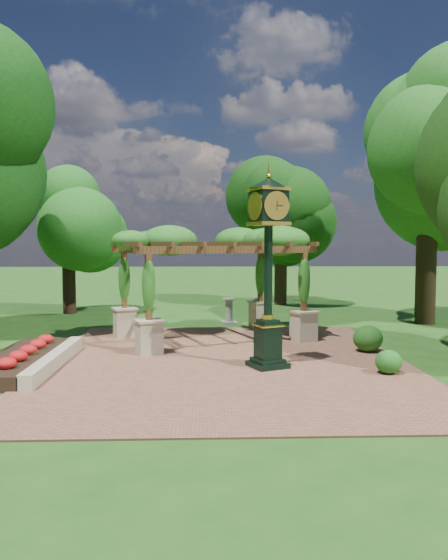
{
  "coord_description": "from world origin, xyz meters",
  "views": [
    {
      "loc": [
        -0.59,
        -14.05,
        3.36
      ],
      "look_at": [
        0.0,
        2.5,
        2.2
      ],
      "focal_mm": 35.0,
      "sensor_mm": 36.0,
      "label": 1
    }
  ],
  "objects": [
    {
      "name": "pergola",
      "position": [
        -0.33,
        4.54,
        3.2
      ],
      "size": [
        7.16,
        5.82,
        3.9
      ],
      "rotation": [
        0.0,
        0.0,
        0.37
      ],
      "color": "#BDAF8C",
      "rests_on": "brick_plaza"
    },
    {
      "name": "tree_north",
      "position": [
        3.49,
        14.99,
        4.74
      ],
      "size": [
        3.98,
        3.98,
        6.92
      ],
      "color": "#342515",
      "rests_on": "ground"
    },
    {
      "name": "shrub_front",
      "position": [
        4.05,
        -0.64,
        0.34
      ],
      "size": [
        0.78,
        0.78,
        0.6
      ],
      "primitive_type": "ellipsoid",
      "rotation": [
        0.0,
        0.0,
        0.19
      ],
      "color": "#1E5D1A",
      "rests_on": "brick_plaza"
    },
    {
      "name": "shrub_back",
      "position": [
        3.18,
        6.2,
        0.37
      ],
      "size": [
        0.82,
        0.82,
        0.67
      ],
      "primitive_type": "ellipsoid",
      "rotation": [
        0.0,
        0.0,
        -0.11
      ],
      "color": "#2B5819",
      "rests_on": "brick_plaza"
    },
    {
      "name": "tree_east_far",
      "position": [
        8.5,
        7.98,
        7.19
      ],
      "size": [
        5.55,
        5.55,
        10.46
      ],
      "color": "black",
      "rests_on": "ground"
    },
    {
      "name": "ground",
      "position": [
        0.0,
        0.0,
        0.0
      ],
      "size": [
        120.0,
        120.0,
        0.0
      ],
      "primitive_type": "plane",
      "color": "#1E4714",
      "rests_on": "ground"
    },
    {
      "name": "border_wall",
      "position": [
        -4.6,
        0.5,
        0.2
      ],
      "size": [
        0.35,
        5.0,
        0.4
      ],
      "primitive_type": "cube",
      "color": "#C6B793",
      "rests_on": "ground"
    },
    {
      "name": "flower_bed",
      "position": [
        -5.5,
        0.5,
        0.18
      ],
      "size": [
        1.5,
        5.0,
        0.36
      ],
      "primitive_type": "cube",
      "color": "red",
      "rests_on": "ground"
    },
    {
      "name": "shrub_mid",
      "position": [
        4.35,
        2.12,
        0.44
      ],
      "size": [
        1.09,
        1.09,
        0.8
      ],
      "primitive_type": "ellipsoid",
      "rotation": [
        0.0,
        0.0,
        -0.25
      ],
      "color": "#1D4D15",
      "rests_on": "brick_plaza"
    },
    {
      "name": "brick_plaza",
      "position": [
        0.0,
        1.0,
        0.02
      ],
      "size": [
        10.0,
        12.0,
        0.04
      ],
      "primitive_type": "cube",
      "color": "brown",
      "rests_on": "ground"
    },
    {
      "name": "pedestal_clock",
      "position": [
        1.08,
        0.2,
        3.05
      ],
      "size": [
        1.32,
        1.32,
        5.1
      ],
      "rotation": [
        0.0,
        0.0,
        0.41
      ],
      "color": "black",
      "rests_on": "brick_plaza"
    },
    {
      "name": "sundial",
      "position": [
        0.4,
        8.12,
        0.46
      ],
      "size": [
        0.69,
        0.69,
        1.06
      ],
      "rotation": [
        0.0,
        0.0,
        0.2
      ],
      "color": "gray",
      "rests_on": "ground"
    },
    {
      "name": "tree_west_far",
      "position": [
        -6.94,
        11.65,
        4.47
      ],
      "size": [
        3.69,
        3.69,
        6.52
      ],
      "color": "black",
      "rests_on": "ground"
    }
  ]
}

